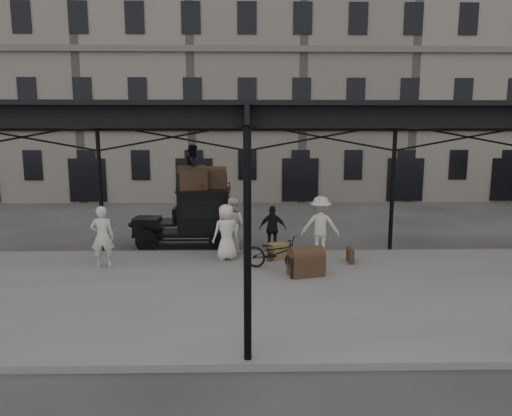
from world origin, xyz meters
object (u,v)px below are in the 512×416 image
(porter_left, at_px, (102,237))
(porter_official, at_px, (273,229))
(steamer_trunk_roof_near, at_px, (192,180))
(taxi, at_px, (196,215))
(bicycle, at_px, (275,253))
(steamer_trunk_platform, at_px, (306,263))

(porter_left, height_order, porter_official, porter_left)
(porter_official, xyz_separation_m, steamer_trunk_roof_near, (-2.84, 0.96, 1.60))
(taxi, relative_size, porter_official, 2.29)
(porter_left, height_order, steamer_trunk_roof_near, steamer_trunk_roof_near)
(porter_left, bearing_deg, taxi, -137.01)
(taxi, height_order, bicycle, taxi)
(bicycle, distance_m, steamer_trunk_roof_near, 4.58)
(porter_left, distance_m, steamer_trunk_roof_near, 3.92)
(taxi, height_order, porter_official, taxi)
(porter_left, xyz_separation_m, porter_official, (5.25, 1.76, -0.15))
(porter_official, distance_m, bicycle, 2.16)
(taxi, bearing_deg, steamer_trunk_platform, -47.74)
(porter_official, bearing_deg, bicycle, 94.96)
(porter_left, height_order, steamer_trunk_platform, porter_left)
(taxi, bearing_deg, porter_official, -23.73)
(bicycle, xyz_separation_m, steamer_trunk_roof_near, (-2.80, 3.10, 1.89))
(porter_official, xyz_separation_m, bicycle, (-0.04, -2.14, -0.29))
(bicycle, distance_m, steamer_trunk_platform, 1.04)
(steamer_trunk_roof_near, bearing_deg, porter_left, -149.08)
(taxi, xyz_separation_m, steamer_trunk_roof_near, (-0.08, -0.25, 1.34))
(bicycle, bearing_deg, steamer_trunk_roof_near, 64.94)
(taxi, height_order, porter_left, taxi)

